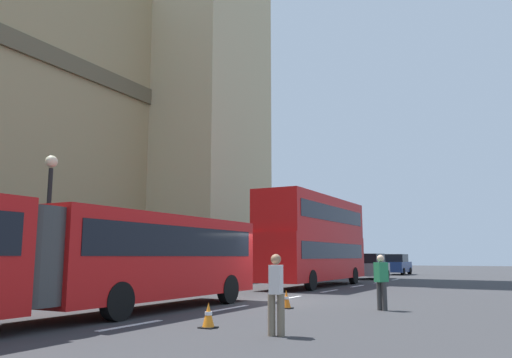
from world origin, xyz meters
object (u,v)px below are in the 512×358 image
object	(u,v)px
articulated_bus	(16,252)
sedan_lead	(371,266)
double_decker_bus	(314,237)
sedan_trailing	(397,265)
street_lamp	(48,216)
pedestrian_by_kerb	(381,280)
traffic_cone_middle	(286,299)
pedestrian_near_cones	(276,291)
traffic_cone_west	(208,316)

from	to	relation	value
articulated_bus	sedan_lead	size ratio (longest dim) A/B	4.21
double_decker_bus	sedan_lead	distance (m)	11.07
sedan_lead	sedan_trailing	distance (m)	9.73
street_lamp	pedestrian_by_kerb	size ratio (longest dim) A/B	3.12
sedan_trailing	traffic_cone_middle	size ratio (longest dim) A/B	7.59
articulated_bus	sedan_lead	bearing A→B (deg)	-0.24
street_lamp	pedestrian_near_cones	xyz separation A→B (m)	(-2.58, -10.29, -2.14)
double_decker_bus	pedestrian_near_cones	xyz separation A→B (m)	(-16.87, -5.78, -1.80)
articulated_bus	pedestrian_near_cones	bearing A→B (deg)	-71.36
sedan_trailing	traffic_cone_middle	distance (m)	32.52
traffic_cone_west	sedan_trailing	bearing A→B (deg)	6.13
articulated_bus	pedestrian_near_cones	world-z (taller)	articulated_bus
sedan_trailing	pedestrian_near_cones	bearing A→B (deg)	-171.05
traffic_cone_middle	pedestrian_near_cones	distance (m)	5.69
articulated_bus	sedan_trailing	xyz separation A→B (m)	(39.47, 0.13, -0.83)
articulated_bus	traffic_cone_middle	distance (m)	8.16
sedan_lead	traffic_cone_west	xyz separation A→B (m)	(-27.45, -3.74, -0.63)
articulated_bus	traffic_cone_middle	xyz separation A→B (m)	(7.17, -3.61, -1.46)
traffic_cone_middle	pedestrian_near_cones	world-z (taller)	pedestrian_near_cones
sedan_trailing	pedestrian_by_kerb	size ratio (longest dim) A/B	2.60
articulated_bus	traffic_cone_west	xyz separation A→B (m)	(2.29, -3.87, -1.46)
sedan_lead	traffic_cone_middle	world-z (taller)	sedan_lead
street_lamp	pedestrian_near_cones	size ratio (longest dim) A/B	3.12
street_lamp	pedestrian_by_kerb	distance (m)	11.70
pedestrian_by_kerb	traffic_cone_middle	bearing A→B (deg)	106.26
sedan_lead	traffic_cone_west	bearing A→B (deg)	-172.25
double_decker_bus	traffic_cone_middle	distance (m)	12.44
sedan_trailing	street_lamp	bearing A→B (deg)	172.85
sedan_lead	pedestrian_near_cones	world-z (taller)	sedan_lead
traffic_cone_west	pedestrian_by_kerb	xyz separation A→B (m)	(5.71, -2.59, 0.63)
sedan_lead	pedestrian_by_kerb	xyz separation A→B (m)	(-21.74, -6.33, -0.00)
double_decker_bus	sedan_lead	size ratio (longest dim) A/B	2.44
sedan_lead	street_lamp	size ratio (longest dim) A/B	0.83
articulated_bus	pedestrian_by_kerb	distance (m)	10.31
sedan_trailing	traffic_cone_middle	world-z (taller)	sedan_trailing
double_decker_bus	sedan_lead	bearing A→B (deg)	-0.68
street_lamp	double_decker_bus	bearing A→B (deg)	-17.50
sedan_lead	sedan_trailing	bearing A→B (deg)	1.49
double_decker_bus	traffic_cone_middle	bearing A→B (deg)	-162.78
sedan_trailing	double_decker_bus	bearing A→B (deg)	-179.66
sedan_lead	traffic_cone_west	size ratio (longest dim) A/B	7.59
pedestrian_by_kerb	pedestrian_near_cones	bearing A→B (deg)	173.60
articulated_bus	sedan_lead	distance (m)	29.75
articulated_bus	sedan_trailing	world-z (taller)	articulated_bus
traffic_cone_middle	street_lamp	xyz separation A→B (m)	(-2.64, 8.12, 2.77)
articulated_bus	pedestrian_by_kerb	world-z (taller)	articulated_bus
sedan_trailing	traffic_cone_middle	xyz separation A→B (m)	(-32.30, -3.74, -0.63)
double_decker_bus	street_lamp	xyz separation A→B (m)	(-14.29, 4.50, 0.35)
sedan_trailing	traffic_cone_west	size ratio (longest dim) A/B	7.59
articulated_bus	traffic_cone_west	distance (m)	4.72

